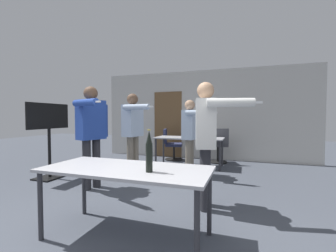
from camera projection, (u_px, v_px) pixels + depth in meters
The scene contains 12 objects.
back_wall at pixel (202, 115), 6.78m from camera, with size 6.31×0.12×2.65m.
conference_table_near at pixel (126, 174), 2.33m from camera, with size 1.75×0.78×0.74m.
conference_table_far at pixel (189, 140), 5.74m from camera, with size 1.73×0.70×0.74m.
tv_screen at pixel (49, 133), 4.61m from camera, with size 0.44×1.01×1.54m.
person_left_plaid at pixel (190, 130), 4.79m from camera, with size 0.74×0.66×1.63m.
person_right_polo at pixel (206, 133), 3.08m from camera, with size 0.89×0.67×1.74m.
person_center_tall at pixel (92, 127), 3.93m from camera, with size 0.75×0.84×1.80m.
person_far_watching at pixel (133, 127), 4.77m from camera, with size 0.78×0.75×1.76m.
office_chair_far_right at pixel (219, 146), 6.13m from camera, with size 0.60×0.64×0.96m.
office_chair_mid_tucked at pixel (171, 146), 6.59m from camera, with size 0.60×0.55×0.91m.
beer_bottle at pixel (149, 152), 2.14m from camera, with size 0.07×0.07×0.41m.
drink_cup at pixel (206, 136), 5.55m from camera, with size 0.09×0.09×0.10m.
Camera 1 is at (1.20, -1.50, 1.27)m, focal length 24.00 mm.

